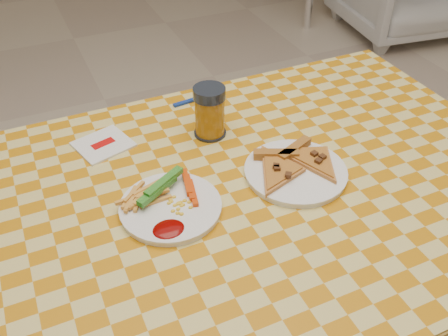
{
  "coord_description": "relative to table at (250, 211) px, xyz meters",
  "views": [
    {
      "loc": [
        -0.38,
        -0.71,
        1.45
      ],
      "look_at": [
        -0.04,
        0.06,
        0.78
      ],
      "focal_mm": 40.0,
      "sensor_mm": 36.0,
      "label": 1
    }
  ],
  "objects": [
    {
      "name": "table",
      "position": [
        0.0,
        0.0,
        0.0
      ],
      "size": [
        1.28,
        0.88,
        0.76
      ],
      "color": "white",
      "rests_on": "ground"
    },
    {
      "name": "plate_left",
      "position": [
        -0.18,
        0.0,
        0.08
      ],
      "size": [
        0.25,
        0.25,
        0.01
      ],
      "primitive_type": "cylinder",
      "rotation": [
        0.0,
        0.0,
        -0.25
      ],
      "color": "white",
      "rests_on": "table"
    },
    {
      "name": "plate_right",
      "position": [
        0.11,
        -0.0,
        0.08
      ],
      "size": [
        0.25,
        0.25,
        0.01
      ],
      "primitive_type": "cylinder",
      "rotation": [
        0.0,
        0.0,
        0.15
      ],
      "color": "white",
      "rests_on": "table"
    },
    {
      "name": "fries_veggies",
      "position": [
        -0.19,
        0.02,
        0.1
      ],
      "size": [
        0.19,
        0.17,
        0.04
      ],
      "color": "gold",
      "rests_on": "plate_left"
    },
    {
      "name": "pizza_slices",
      "position": [
        0.11,
        0.01,
        0.09
      ],
      "size": [
        0.28,
        0.23,
        0.02
      ],
      "color": "#D38341",
      "rests_on": "plate_right"
    },
    {
      "name": "drink_glass",
      "position": [
        -0.0,
        0.22,
        0.14
      ],
      "size": [
        0.08,
        0.08,
        0.13
      ],
      "color": "black",
      "rests_on": "table"
    },
    {
      "name": "napkin",
      "position": [
        -0.25,
        0.28,
        0.08
      ],
      "size": [
        0.15,
        0.14,
        0.01
      ],
      "rotation": [
        0.0,
        0.0,
        0.28
      ],
      "color": "white",
      "rests_on": "table"
    },
    {
      "name": "fork",
      "position": [
        0.03,
        0.38,
        0.08
      ],
      "size": [
        0.14,
        0.03,
        0.01
      ],
      "rotation": [
        0.0,
        0.0,
        0.12
      ],
      "color": "navy",
      "rests_on": "table"
    }
  ]
}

